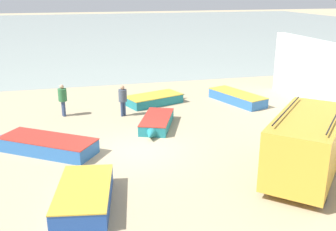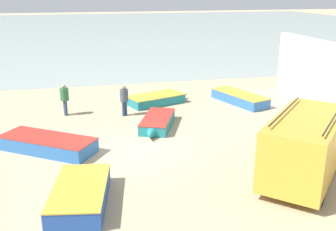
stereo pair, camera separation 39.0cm
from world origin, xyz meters
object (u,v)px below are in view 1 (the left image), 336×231
(fishing_rowboat_0, at_px, (155,99))
(fishing_rowboat_1, at_px, (45,144))
(fishing_rowboat_4, at_px, (157,122))
(fisherman_2, at_px, (123,98))
(fishing_rowboat_2, at_px, (85,194))
(parked_van, at_px, (307,144))
(fishing_rowboat_3, at_px, (235,97))
(fisherman_0, at_px, (63,97))

(fishing_rowboat_0, distance_m, fishing_rowboat_1, 8.44)
(fishing_rowboat_4, xyz_separation_m, fisherman_2, (-1.32, 2.26, 0.74))
(fishing_rowboat_2, height_order, fisherman_2, fisherman_2)
(parked_van, relative_size, fisherman_2, 2.89)
(fishing_rowboat_1, xyz_separation_m, fishing_rowboat_3, (10.83, 5.01, -0.01))
(fisherman_0, bearing_deg, fishing_rowboat_0, 174.18)
(fishing_rowboat_1, xyz_separation_m, fishing_rowboat_2, (1.41, -4.67, 0.01))
(fishing_rowboat_4, bearing_deg, fishing_rowboat_2, -8.54)
(parked_van, xyz_separation_m, fishing_rowboat_2, (-7.79, 0.15, -0.97))
(fishing_rowboat_1, bearing_deg, fishing_rowboat_0, -101.27)
(fisherman_0, bearing_deg, fishing_rowboat_3, 163.90)
(fisherman_0, xyz_separation_m, fisherman_2, (3.10, -0.79, -0.03))
(parked_van, bearing_deg, fishing_rowboat_0, 60.09)
(parked_van, distance_m, fishing_rowboat_2, 7.86)
(fisherman_2, bearing_deg, fishing_rowboat_0, -84.10)
(fishing_rowboat_0, height_order, fishing_rowboat_3, fishing_rowboat_3)
(fisherman_0, height_order, fisherman_2, fisherman_0)
(fishing_rowboat_1, distance_m, fisherman_0, 4.89)
(parked_van, distance_m, fishing_rowboat_1, 10.43)
(parked_van, relative_size, fishing_rowboat_0, 1.20)
(fishing_rowboat_3, bearing_deg, fishing_rowboat_1, 95.75)
(fishing_rowboat_1, relative_size, fisherman_2, 2.79)
(fishing_rowboat_0, bearing_deg, fishing_rowboat_4, -121.25)
(fishing_rowboat_0, height_order, fisherman_0, fisherman_0)
(fishing_rowboat_0, relative_size, fishing_rowboat_3, 0.87)
(fishing_rowboat_2, bearing_deg, fishing_rowboat_4, -20.97)
(fishing_rowboat_0, height_order, fisherman_2, fisherman_2)
(fishing_rowboat_3, height_order, fisherman_2, fisherman_2)
(fishing_rowboat_2, bearing_deg, fisherman_0, 13.51)
(fishing_rowboat_1, xyz_separation_m, fishing_rowboat_4, (5.21, 1.73, -0.05))
(parked_van, bearing_deg, fisherman_2, 74.90)
(fishing_rowboat_4, bearing_deg, fishing_rowboat_1, -49.46)
(fisherman_0, bearing_deg, fisherman_2, 148.24)
(fishing_rowboat_4, bearing_deg, fishing_rowboat_0, -169.61)
(parked_van, distance_m, fishing_rowboat_3, 10.01)
(fishing_rowboat_3, xyz_separation_m, fisherman_2, (-6.94, -1.03, 0.70))
(fishing_rowboat_3, distance_m, fisherman_0, 10.07)
(parked_van, relative_size, fishing_rowboat_3, 1.04)
(fisherman_2, bearing_deg, fishing_rowboat_4, 175.65)
(fishing_rowboat_0, relative_size, fisherman_2, 2.41)
(fishing_rowboat_0, xyz_separation_m, fishing_rowboat_2, (-4.67, -10.53, 0.05))
(fishing_rowboat_3, relative_size, fishing_rowboat_4, 1.24)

